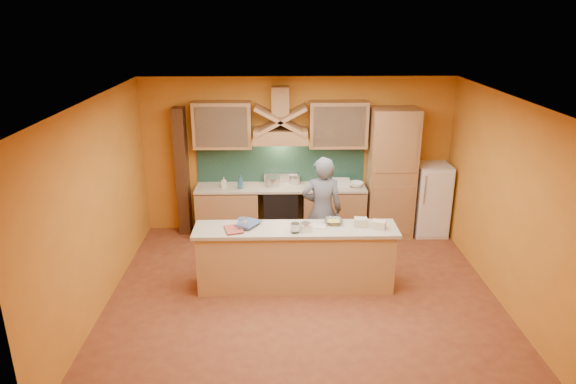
{
  "coord_description": "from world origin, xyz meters",
  "views": [
    {
      "loc": [
        -0.34,
        -6.39,
        3.86
      ],
      "look_at": [
        -0.2,
        0.9,
        1.27
      ],
      "focal_mm": 32.0,
      "sensor_mm": 36.0,
      "label": 1
    }
  ],
  "objects_px": {
    "kitchen_scale": "(305,227)",
    "mixing_bowl": "(334,221)",
    "fridge": "(431,199)",
    "person": "(322,211)",
    "stove": "(281,211)"
  },
  "relations": [
    {
      "from": "person",
      "to": "mixing_bowl",
      "type": "relative_size",
      "value": 6.75
    },
    {
      "from": "stove",
      "to": "kitchen_scale",
      "type": "distance_m",
      "value": 2.11
    },
    {
      "from": "stove",
      "to": "mixing_bowl",
      "type": "bearing_deg",
      "value": -66.8
    },
    {
      "from": "fridge",
      "to": "kitchen_scale",
      "type": "xyz_separation_m",
      "value": [
        -2.37,
        -2.01,
        0.35
      ]
    },
    {
      "from": "stove",
      "to": "fridge",
      "type": "xyz_separation_m",
      "value": [
        2.7,
        0.0,
        0.2
      ]
    },
    {
      "from": "person",
      "to": "mixing_bowl",
      "type": "distance_m",
      "value": 0.69
    },
    {
      "from": "kitchen_scale",
      "to": "mixing_bowl",
      "type": "distance_m",
      "value": 0.49
    },
    {
      "from": "kitchen_scale",
      "to": "mixing_bowl",
      "type": "relative_size",
      "value": 0.51
    },
    {
      "from": "person",
      "to": "kitchen_scale",
      "type": "bearing_deg",
      "value": 72.81
    },
    {
      "from": "stove",
      "to": "mixing_bowl",
      "type": "relative_size",
      "value": 3.46
    },
    {
      "from": "person",
      "to": "kitchen_scale",
      "type": "relative_size",
      "value": 13.35
    },
    {
      "from": "person",
      "to": "fridge",
      "type": "bearing_deg",
      "value": -151.0
    },
    {
      "from": "stove",
      "to": "person",
      "type": "bearing_deg",
      "value": -59.27
    },
    {
      "from": "kitchen_scale",
      "to": "mixing_bowl",
      "type": "bearing_deg",
      "value": 20.38
    },
    {
      "from": "fridge",
      "to": "person",
      "type": "height_order",
      "value": "person"
    }
  ]
}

